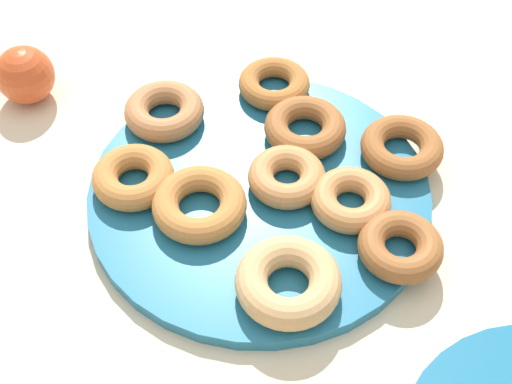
{
  "coord_description": "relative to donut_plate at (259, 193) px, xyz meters",
  "views": [
    {
      "loc": [
        -0.05,
        0.46,
        0.57
      ],
      "look_at": [
        0.0,
        0.03,
        0.05
      ],
      "focal_mm": 49.81,
      "sensor_mm": 36.0,
      "label": 1
    }
  ],
  "objects": [
    {
      "name": "ground_plane",
      "position": [
        0.0,
        0.0,
        -0.01
      ],
      "size": [
        2.4,
        2.4,
        0.0
      ],
      "primitive_type": "plane",
      "color": "beige"
    },
    {
      "name": "donut_6",
      "position": [
        0.13,
        0.01,
        0.02
      ],
      "size": [
        0.1,
        0.1,
        0.03
      ],
      "primitive_type": "torus",
      "rotation": [
        0.0,
        0.0,
        4.49
      ],
      "color": "#BC7A3D",
      "rests_on": "donut_plate"
    },
    {
      "name": "donut_4",
      "position": [
        -0.04,
        0.12,
        0.02
      ],
      "size": [
        0.1,
        0.1,
        0.03
      ],
      "primitive_type": "torus",
      "rotation": [
        0.0,
        0.0,
        0.02
      ],
      "color": "tan",
      "rests_on": "donut_plate"
    },
    {
      "name": "donut_5",
      "position": [
        -0.14,
        -0.06,
        0.02
      ],
      "size": [
        0.12,
        0.12,
        0.02
      ],
      "primitive_type": "torus",
      "rotation": [
        0.0,
        0.0,
        5.64
      ],
      "color": "#995B2D",
      "rests_on": "donut_plate"
    },
    {
      "name": "apple",
      "position": [
        0.28,
        -0.12,
        0.03
      ],
      "size": [
        0.07,
        0.07,
        0.07
      ],
      "primitive_type": "sphere",
      "color": "#CC4C23",
      "rests_on": "ground_plane"
    },
    {
      "name": "donut_9",
      "position": [
        -0.09,
        0.02,
        0.02
      ],
      "size": [
        0.11,
        0.11,
        0.03
      ],
      "primitive_type": "torus",
      "rotation": [
        0.0,
        0.0,
        0.67
      ],
      "color": "#C6844C",
      "rests_on": "donut_plate"
    },
    {
      "name": "donut_3",
      "position": [
        -0.04,
        -0.08,
        0.02
      ],
      "size": [
        0.12,
        0.12,
        0.03
      ],
      "primitive_type": "torus",
      "rotation": [
        0.0,
        0.0,
        2.54
      ],
      "color": "#995B2D",
      "rests_on": "donut_plate"
    },
    {
      "name": "donut_plate",
      "position": [
        0.0,
        0.0,
        0.0
      ],
      "size": [
        0.35,
        0.35,
        0.02
      ],
      "primitive_type": "cylinder",
      "color": "#1E6B93",
      "rests_on": "ground_plane"
    },
    {
      "name": "donut_1",
      "position": [
        -0.14,
        0.07,
        0.02
      ],
      "size": [
        0.08,
        0.08,
        0.03
      ],
      "primitive_type": "torus",
      "rotation": [
        0.0,
        0.0,
        4.74
      ],
      "color": "#995B2D",
      "rests_on": "donut_plate"
    },
    {
      "name": "donut_7",
      "position": [
        0.12,
        -0.09,
        0.02
      ],
      "size": [
        0.12,
        0.12,
        0.03
      ],
      "primitive_type": "torus",
      "rotation": [
        0.0,
        0.0,
        2.19
      ],
      "color": "#B27547",
      "rests_on": "donut_plate"
    },
    {
      "name": "donut_0",
      "position": [
        0.05,
        0.04,
        0.02
      ],
      "size": [
        0.13,
        0.13,
        0.03
      ],
      "primitive_type": "torus",
      "rotation": [
        0.0,
        0.0,
        0.78
      ],
      "color": "#BC7A3D",
      "rests_on": "donut_plate"
    },
    {
      "name": "donut_8",
      "position": [
        -0.03,
        -0.01,
        0.02
      ],
      "size": [
        0.11,
        0.11,
        0.03
      ],
      "primitive_type": "torus",
      "rotation": [
        0.0,
        0.0,
        4.07
      ],
      "color": "#C6844C",
      "rests_on": "donut_plate"
    },
    {
      "name": "donut_2",
      "position": [
        -0.0,
        -0.15,
        0.02
      ],
      "size": [
        0.11,
        0.11,
        0.02
      ],
      "primitive_type": "torus",
      "rotation": [
        0.0,
        0.0,
        1.0
      ],
      "color": "#AD6B33",
      "rests_on": "donut_plate"
    }
  ]
}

